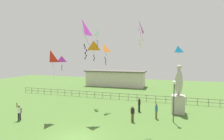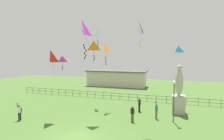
# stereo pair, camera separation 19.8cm
# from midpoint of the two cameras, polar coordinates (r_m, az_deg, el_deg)

# --- Properties ---
(ground_plane) EXTENTS (80.00, 80.00, 0.00)m
(ground_plane) POSITION_cam_midpoint_polar(r_m,az_deg,el_deg) (15.73, -11.80, -20.72)
(ground_plane) COLOR #476B2D
(statue_monument) EXTENTS (1.42, 1.42, 5.67)m
(statue_monument) POSITION_cam_midpoint_polar(r_m,az_deg,el_deg) (22.53, 20.07, -7.83)
(statue_monument) COLOR #B2AD9E
(statue_monument) RESTS_ON ground_plane
(lamppost) EXTENTS (0.36, 0.36, 4.24)m
(lamppost) POSITION_cam_midpoint_polar(r_m,az_deg,el_deg) (19.06, 18.80, -6.59)
(lamppost) COLOR #38383D
(lamppost) RESTS_ON ground_plane
(person_0) EXTENTS (0.31, 0.47, 1.66)m
(person_0) POSITION_cam_midpoint_polar(r_m,az_deg,el_deg) (22.15, 8.38, -10.57)
(person_0) COLOR black
(person_0) RESTS_ON ground_plane
(person_1) EXTENTS (0.48, 0.30, 1.88)m
(person_1) POSITION_cam_midpoint_polar(r_m,az_deg,el_deg) (21.40, -27.62, -11.59)
(person_1) COLOR black
(person_1) RESTS_ON ground_plane
(person_2) EXTENTS (0.32, 0.51, 1.87)m
(person_2) POSITION_cam_midpoint_polar(r_m,az_deg,el_deg) (20.15, 13.61, -12.20)
(person_2) COLOR brown
(person_2) RESTS_ON ground_plane
(person_3) EXTENTS (0.47, 0.30, 1.61)m
(person_3) POSITION_cam_midpoint_polar(r_m,az_deg,el_deg) (18.88, 6.24, -13.29)
(person_3) COLOR brown
(person_3) RESTS_ON ground_plane
(kite_0) EXTENTS (1.03, 1.22, 3.09)m
(kite_0) POSITION_cam_midpoint_polar(r_m,az_deg,el_deg) (25.52, -4.39, 11.83)
(kite_0) COLOR #1EB759
(kite_1) EXTENTS (1.12, 0.94, 3.33)m
(kite_1) POSITION_cam_midpoint_polar(r_m,az_deg,el_deg) (15.73, -9.88, 12.47)
(kite_1) COLOR #B22DB2
(kite_2) EXTENTS (1.03, 0.96, 2.18)m
(kite_2) POSITION_cam_midpoint_polar(r_m,az_deg,el_deg) (28.49, -15.90, 3.21)
(kite_2) COLOR #B22DB2
(kite_3) EXTENTS (0.81, 0.95, 2.68)m
(kite_3) POSITION_cam_midpoint_polar(r_m,az_deg,el_deg) (17.15, 8.00, 13.19)
(kite_3) COLOR #B22DB2
(kite_4) EXTENTS (1.14, 0.95, 2.06)m
(kite_4) POSITION_cam_midpoint_polar(r_m,az_deg,el_deg) (18.81, -6.14, 7.46)
(kite_4) COLOR orange
(kite_5) EXTENTS (1.20, 1.18, 2.68)m
(kite_5) POSITION_cam_midpoint_polar(r_m,az_deg,el_deg) (23.27, -3.00, 6.59)
(kite_5) COLOR orange
(kite_6) EXTENTS (0.92, 1.36, 2.98)m
(kite_6) POSITION_cam_midpoint_polar(r_m,az_deg,el_deg) (19.67, -19.19, 3.48)
(kite_6) COLOR red
(kite_8) EXTENTS (1.02, 0.80, 1.87)m
(kite_8) POSITION_cam_midpoint_polar(r_m,az_deg,el_deg) (24.80, 19.92, 6.01)
(kite_8) COLOR #198CD1
(waterfront_railing) EXTENTS (36.00, 0.06, 0.95)m
(waterfront_railing) POSITION_cam_midpoint_polar(r_m,az_deg,el_deg) (28.05, 1.85, -8.04)
(waterfront_railing) COLOR #4C4742
(waterfront_railing) RESTS_ON ground_plane
(pavilion_building) EXTENTS (13.48, 4.33, 3.47)m
(pavilion_building) POSITION_cam_midpoint_polar(r_m,az_deg,el_deg) (40.33, 0.90, -2.60)
(pavilion_building) COLOR beige
(pavilion_building) RESTS_ON ground_plane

